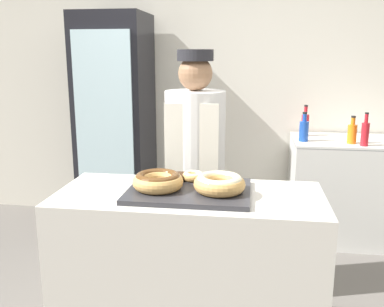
{
  "coord_description": "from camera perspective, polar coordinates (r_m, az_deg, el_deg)",
  "views": [
    {
      "loc": [
        0.3,
        -2.0,
        1.6
      ],
      "look_at": [
        0.0,
        0.1,
        1.11
      ],
      "focal_mm": 40.0,
      "sensor_mm": 36.0,
      "label": 1
    }
  ],
  "objects": [
    {
      "name": "beverage_fridge",
      "position": [
        3.97,
        -10.1,
        3.84
      ],
      "size": [
        0.6,
        0.64,
        1.96
      ],
      "color": "black",
      "rests_on": "ground_plane"
    },
    {
      "name": "baker_person",
      "position": [
        2.78,
        0.41,
        -2.53
      ],
      "size": [
        0.38,
        0.38,
        1.63
      ],
      "color": "#4C4C51",
      "rests_on": "ground_plane"
    },
    {
      "name": "wall_back",
      "position": [
        4.14,
        4.0,
        9.54
      ],
      "size": [
        8.0,
        0.06,
        2.7
      ],
      "color": "silver",
      "rests_on": "ground_plane"
    },
    {
      "name": "bottle_red",
      "position": [
        3.95,
        14.84,
        3.84
      ],
      "size": [
        0.07,
        0.07,
        0.27
      ],
      "color": "red",
      "rests_on": "chest_freezer"
    },
    {
      "name": "bottle_red_b",
      "position": [
        3.66,
        22.08,
        2.56
      ],
      "size": [
        0.06,
        0.06,
        0.27
      ],
      "color": "red",
      "rests_on": "chest_freezer"
    },
    {
      "name": "brownie_back_left",
      "position": [
        2.27,
        -2.27,
        -3.09
      ],
      "size": [
        0.1,
        0.1,
        0.03
      ],
      "color": "#382111",
      "rests_on": "serving_tray"
    },
    {
      "name": "bottle_blue",
      "position": [
        3.7,
        14.7,
        3.05
      ],
      "size": [
        0.08,
        0.08,
        0.25
      ],
      "color": "#1E4CB2",
      "rests_on": "chest_freezer"
    },
    {
      "name": "serving_tray",
      "position": [
        2.12,
        -0.38,
        -5.03
      ],
      "size": [
        0.6,
        0.45,
        0.02
      ],
      "color": "#2D2D33",
      "rests_on": "display_counter"
    },
    {
      "name": "donut_chocolate_glaze",
      "position": [
        2.11,
        -4.57,
        -3.58
      ],
      "size": [
        0.25,
        0.25,
        0.08
      ],
      "color": "tan",
      "rests_on": "serving_tray"
    },
    {
      "name": "chest_freezer",
      "position": [
        3.99,
        19.7,
        -4.5
      ],
      "size": [
        0.93,
        0.67,
        0.89
      ],
      "color": "silver",
      "rests_on": "ground_plane"
    },
    {
      "name": "display_counter",
      "position": [
        2.32,
        -0.36,
        -16.32
      ],
      "size": [
        1.32,
        0.58,
        0.93
      ],
      "color": "beige",
      "rests_on": "ground_plane"
    },
    {
      "name": "donut_light_glaze",
      "position": [
        2.07,
        3.68,
        -3.92
      ],
      "size": [
        0.25,
        0.25,
        0.08
      ],
      "color": "tan",
      "rests_on": "serving_tray"
    },
    {
      "name": "brownie_back_right",
      "position": [
        2.25,
        2.65,
        -3.28
      ],
      "size": [
        0.1,
        0.1,
        0.03
      ],
      "color": "#382111",
      "rests_on": "serving_tray"
    },
    {
      "name": "donut_mini_center",
      "position": [
        2.25,
        0.18,
        -2.98
      ],
      "size": [
        0.12,
        0.12,
        0.05
      ],
      "color": "tan",
      "rests_on": "serving_tray"
    },
    {
      "name": "bottle_orange",
      "position": [
        3.72,
        20.57,
        2.59
      ],
      "size": [
        0.07,
        0.07,
        0.23
      ],
      "color": "orange",
      "rests_on": "chest_freezer"
    }
  ]
}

